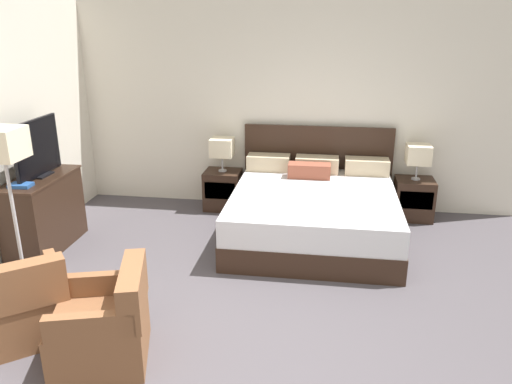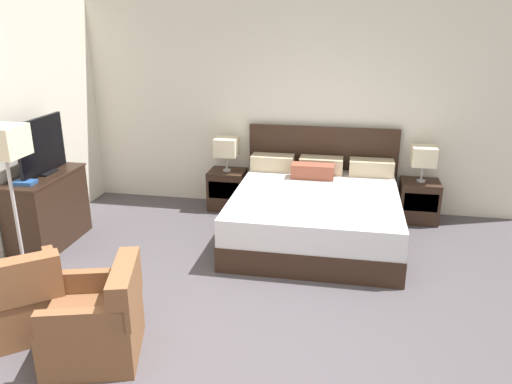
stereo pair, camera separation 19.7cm
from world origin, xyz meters
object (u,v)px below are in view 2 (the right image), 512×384
(table_lamp_left, at_px, (226,147))
(armchair_by_window, at_px, (19,301))
(bed, at_px, (316,212))
(nightstand_right, at_px, (419,201))
(nightstand_left, at_px, (227,189))
(tv, at_px, (42,147))
(dresser, at_px, (48,209))
(book_red_cover, at_px, (25,182))
(table_lamp_right, at_px, (424,156))
(armchair_companion, at_px, (98,323))
(floor_lamp, at_px, (5,153))

(table_lamp_left, bearing_deg, armchair_by_window, -107.58)
(bed, xyz_separation_m, nightstand_right, (1.27, 0.76, -0.05))
(nightstand_left, bearing_deg, tv, -139.21)
(table_lamp_left, xyz_separation_m, dresser, (-1.73, -1.54, -0.43))
(dresser, height_order, book_red_cover, book_red_cover)
(book_red_cover, bearing_deg, armchair_by_window, -60.59)
(book_red_cover, height_order, armchair_by_window, book_red_cover)
(table_lamp_right, xyz_separation_m, tv, (-4.28, -1.49, 0.29))
(nightstand_left, bearing_deg, table_lamp_right, 0.03)
(nightstand_right, distance_m, table_lamp_left, 2.62)
(book_red_cover, relative_size, armchair_by_window, 0.23)
(dresser, distance_m, book_red_cover, 0.55)
(bed, bearing_deg, book_red_cover, -159.47)
(table_lamp_right, bearing_deg, dresser, -160.16)
(table_lamp_right, bearing_deg, armchair_companion, -129.60)
(tv, bearing_deg, dresser, -92.92)
(floor_lamp, bearing_deg, armchair_by_window, -58.77)
(bed, bearing_deg, table_lamp_right, 30.87)
(armchair_by_window, relative_size, floor_lamp, 0.60)
(table_lamp_right, xyz_separation_m, dresser, (-4.28, -1.54, -0.43))
(bed, bearing_deg, armchair_by_window, -133.44)
(bed, xyz_separation_m, dresser, (-3.01, -0.78, 0.12))
(nightstand_right, xyz_separation_m, armchair_companion, (-2.75, -3.33, 0.02))
(bed, relative_size, floor_lamp, 1.30)
(table_lamp_right, xyz_separation_m, book_red_cover, (-4.27, -1.88, 0.00))
(armchair_by_window, bearing_deg, nightstand_left, 72.42)
(dresser, xyz_separation_m, armchair_by_window, (0.73, -1.62, -0.15))
(table_lamp_left, relative_size, armchair_by_window, 0.47)
(armchair_by_window, bearing_deg, bed, 46.56)
(book_red_cover, height_order, armchair_companion, book_red_cover)
(table_lamp_right, relative_size, dresser, 0.43)
(tv, xyz_separation_m, armchair_by_window, (0.73, -1.67, -0.87))
(nightstand_left, xyz_separation_m, tv, (-1.73, -1.49, 0.89))
(book_red_cover, bearing_deg, table_lamp_left, 47.53)
(nightstand_right, relative_size, tv, 0.65)
(nightstand_left, bearing_deg, armchair_companion, -93.54)
(table_lamp_right, relative_size, book_red_cover, 2.08)
(table_lamp_left, height_order, armchair_by_window, table_lamp_left)
(table_lamp_right, relative_size, armchair_companion, 0.54)
(nightstand_left, xyz_separation_m, armchair_by_window, (-1.00, -3.16, 0.02))
(bed, distance_m, table_lamp_right, 1.58)
(book_red_cover, distance_m, floor_lamp, 0.89)
(table_lamp_left, height_order, dresser, table_lamp_left)
(bed, height_order, table_lamp_left, bed)
(dresser, bearing_deg, tv, 87.08)
(nightstand_right, relative_size, armchair_by_window, 0.55)
(bed, relative_size, armchair_by_window, 2.19)
(dresser, bearing_deg, bed, 14.59)
(nightstand_left, distance_m, nightstand_right, 2.55)
(tv, xyz_separation_m, book_red_cover, (0.01, -0.39, -0.29))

